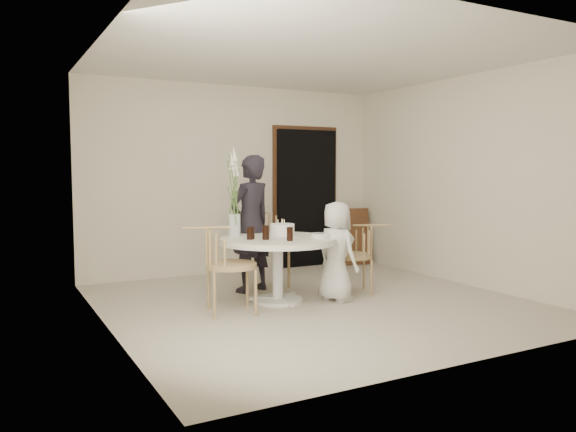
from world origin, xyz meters
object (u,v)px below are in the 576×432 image
birthday_cake (282,230)px  flower_vase (234,199)px  table (278,248)px  girl (251,224)px  boy (337,252)px  chair_far (264,236)px  chair_right (362,248)px  chair_left (219,257)px

birthday_cake → flower_vase: flower_vase is taller
birthday_cake → flower_vase: 0.66m
table → birthday_cake: bearing=49.0°
girl → boy: bearing=105.9°
chair_far → chair_right: size_ratio=1.14×
birthday_cake → table: bearing=-131.0°
chair_left → boy: boy is taller
chair_right → birthday_cake: birthday_cake is taller
chair_right → birthday_cake: 1.02m
chair_left → girl: 1.13m
table → chair_right: bearing=-3.7°
boy → birthday_cake: (-0.47, 0.44, 0.23)m
table → chair_right: chair_right is taller
birthday_cake → chair_right: bearing=-13.9°
chair_far → girl: (-0.35, -0.35, 0.21)m
table → girl: 0.69m
boy → flower_vase: flower_vase is taller
table → chair_left: size_ratio=1.45×
chair_far → girl: size_ratio=0.57×
chair_left → girl: (0.74, 0.82, 0.24)m
flower_vase → chair_right: bearing=-15.4°
girl → birthday_cake: (0.18, -0.49, -0.04)m
girl → birthday_cake: size_ratio=5.91×
chair_left → flower_vase: bearing=-25.2°
girl → birthday_cake: 0.52m
chair_left → flower_vase: (0.39, 0.50, 0.56)m
table → flower_vase: 0.74m
chair_far → girl: 0.54m
chair_far → chair_left: 1.60m
table → birthday_cake: birthday_cake is taller
table → boy: boy is taller
boy → chair_far: bearing=1.5°
chair_right → flower_vase: flower_vase is taller
table → flower_vase: bearing=138.5°
boy → birthday_cake: 0.68m
girl → birthday_cake: bearing=91.1°
table → flower_vase: flower_vase is taller
birthday_cake → boy: bearing=-43.3°
chair_far → flower_vase: bearing=-126.5°
chair_right → flower_vase: size_ratio=0.82×
chair_far → flower_vase: (-0.70, -0.67, 0.53)m
chair_far → boy: bearing=-67.3°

